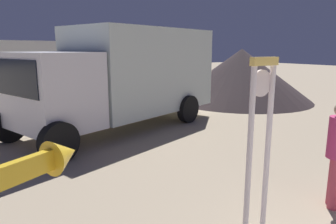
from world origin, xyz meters
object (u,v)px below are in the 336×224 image
box_truck_far (13,66)px  dome_tent (241,75)px  standing_clock (260,135)px  box_truck_near (128,74)px

box_truck_far → dome_tent: bearing=-38.9°
box_truck_far → dome_tent: box_truck_far is taller
standing_clock → box_truck_near: size_ratio=0.33×
box_truck_near → standing_clock: bearing=-101.4°
box_truck_near → box_truck_far: (-2.12, 8.64, -0.09)m
box_truck_near → box_truck_far: bearing=103.8°
dome_tent → standing_clock: bearing=-135.3°
standing_clock → box_truck_near: box_truck_near is taller
box_truck_far → dome_tent: 11.24m
standing_clock → dome_tent: size_ratio=0.36×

